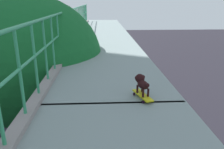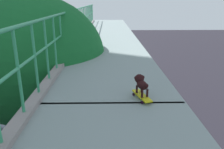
{
  "view_description": "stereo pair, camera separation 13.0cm",
  "coord_description": "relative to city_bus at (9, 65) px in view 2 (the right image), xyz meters",
  "views": [
    {
      "loc": [
        0.84,
        -1.8,
        7.82
      ],
      "look_at": [
        1.04,
        2.15,
        6.5
      ],
      "focal_mm": 35.69,
      "sensor_mm": 36.0,
      "label": 1
    },
    {
      "loc": [
        0.97,
        -1.8,
        7.82
      ],
      "look_at": [
        1.04,
        2.15,
        6.5
      ],
      "focal_mm": 35.69,
      "sensor_mm": 36.0,
      "label": 2
    }
  ],
  "objects": [
    {
      "name": "roadside_tree_mid",
      "position": [
        7.18,
        -13.86,
        4.11
      ],
      "size": [
        4.96,
        4.96,
        8.06
      ],
      "color": "#4D3620",
      "rests_on": "ground"
    },
    {
      "name": "city_bus",
      "position": [
        0.0,
        0.0,
        0.0
      ],
      "size": [
        2.66,
        11.8,
        3.1
      ],
      "color": "white",
      "rests_on": "ground"
    },
    {
      "name": "small_dog",
      "position": [
        10.33,
        -17.75,
        4.72
      ],
      "size": [
        0.25,
        0.41,
        0.33
      ],
      "color": "black",
      "rests_on": "toy_skateboard"
    },
    {
      "name": "toy_skateboard",
      "position": [
        10.34,
        -17.81,
        4.5
      ],
      "size": [
        0.29,
        0.56,
        0.08
      ],
      "color": "gold",
      "rests_on": "overpass_deck"
    }
  ]
}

